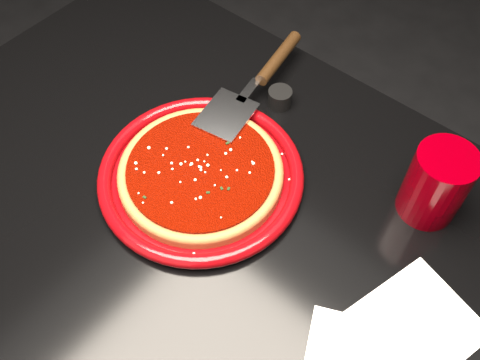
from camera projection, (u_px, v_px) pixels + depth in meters
The scene contains 12 objects.
floor at pixel (226, 352), 1.49m from camera, with size 4.00×4.00×0.01m, color black.
table at pixel (222, 299), 1.18m from camera, with size 1.20×0.80×0.75m, color black.
plate at pixel (201, 175), 0.89m from camera, with size 0.35×0.35×0.03m, color #6D0407.
pizza_crust at pixel (201, 174), 0.89m from camera, with size 0.28×0.28×0.01m, color #95512B.
pizza_crust_rim at pixel (201, 171), 0.88m from camera, with size 0.28×0.28×0.02m, color #95512B.
pizza_sauce at pixel (200, 169), 0.88m from camera, with size 0.24×0.24×0.01m, color #6E0A00.
parmesan_dusting at pixel (200, 167), 0.87m from camera, with size 0.24×0.24×0.01m, color beige, non-canonical shape.
basil_flecks at pixel (200, 167), 0.88m from camera, with size 0.22×0.22×0.00m, color black, non-canonical shape.
pizza_server at pixel (256, 83), 0.97m from camera, with size 0.10×0.35×0.03m, color silver, non-canonical shape.
cup at pixel (436, 184), 0.82m from camera, with size 0.09×0.09×0.13m, color #780008.
napkin_b at pixel (418, 324), 0.76m from camera, with size 0.15×0.16×0.00m, color white.
ramekin at pixel (280, 98), 0.99m from camera, with size 0.04×0.04×0.03m, color black.
Camera 1 is at (0.32, -0.33, 1.49)m, focal length 40.00 mm.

